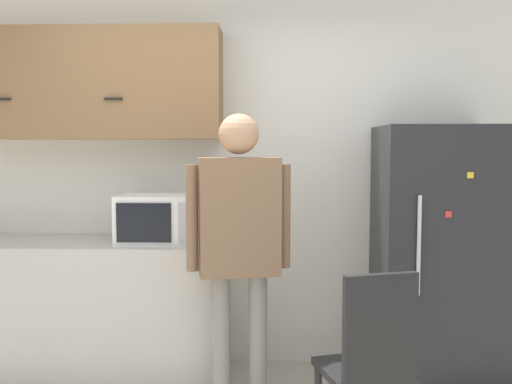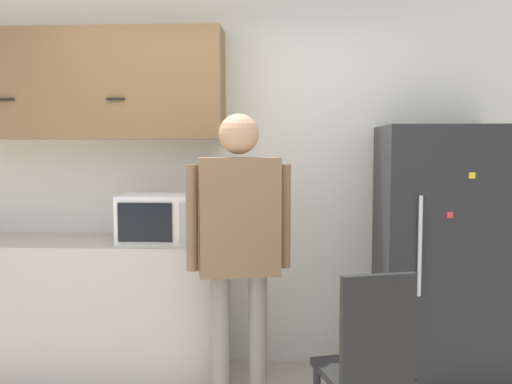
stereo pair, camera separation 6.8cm
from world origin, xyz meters
name	(u,v)px [view 2 (the right image)]	position (x,y,z in m)	size (l,w,h in m)	color
back_wall	(237,177)	(0.00, 1.77, 1.35)	(6.00, 0.06, 2.70)	silver
counter	(67,307)	(-1.14, 1.42, 0.47)	(2.12, 0.64, 0.94)	#BCB7AD
upper_cabinets	(70,85)	(-1.14, 1.58, 1.99)	(2.12, 0.35, 0.75)	olive
microwave	(159,219)	(-0.48, 1.35, 1.09)	(0.49, 0.39, 0.31)	white
person	(239,231)	(0.09, 0.94, 1.08)	(0.60, 0.31, 1.76)	gray
refrigerator	(439,257)	(1.35, 1.39, 0.85)	(0.77, 0.72, 1.70)	#232326
chair	(369,359)	(0.77, 0.45, 0.52)	(0.51, 0.51, 0.97)	black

